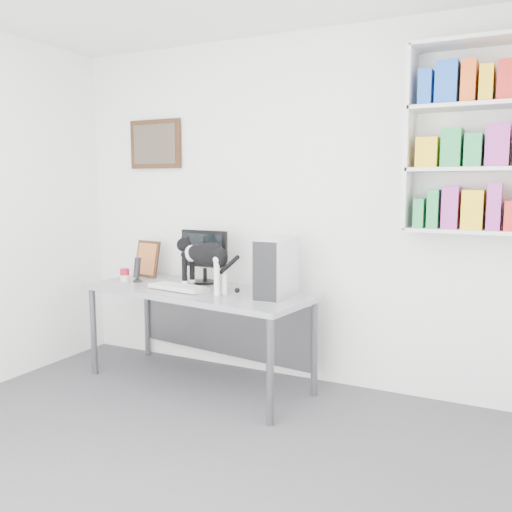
% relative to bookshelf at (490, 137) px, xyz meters
% --- Properties ---
extents(room, '(4.01, 4.01, 2.70)m').
position_rel_bookshelf_xyz_m(room, '(-1.40, -1.85, -0.50)').
color(room, '#4B4B4F').
rests_on(room, ground).
extents(bookshelf, '(1.03, 0.28, 1.24)m').
position_rel_bookshelf_xyz_m(bookshelf, '(0.00, 0.00, 0.00)').
color(bookshelf, silver).
rests_on(bookshelf, room).
extents(wall_art, '(0.52, 0.04, 0.42)m').
position_rel_bookshelf_xyz_m(wall_art, '(-2.70, 0.12, 0.05)').
color(wall_art, '#3F2714').
rests_on(wall_art, room).
extents(desk, '(1.89, 0.94, 0.76)m').
position_rel_bookshelf_xyz_m(desk, '(-1.99, -0.35, -1.47)').
color(desk, gray).
rests_on(desk, room).
extents(monitor, '(0.42, 0.20, 0.44)m').
position_rel_bookshelf_xyz_m(monitor, '(-2.06, -0.12, -0.87)').
color(monitor, black).
rests_on(monitor, desk).
extents(keyboard, '(0.50, 0.25, 0.04)m').
position_rel_bookshelf_xyz_m(keyboard, '(-2.10, -0.44, -1.07)').
color(keyboard, beige).
rests_on(keyboard, desk).
extents(pc_tower, '(0.20, 0.42, 0.42)m').
position_rel_bookshelf_xyz_m(pc_tower, '(-1.33, -0.34, -0.88)').
color(pc_tower, silver).
rests_on(pc_tower, desk).
extents(speaker, '(0.11, 0.11, 0.21)m').
position_rel_bookshelf_xyz_m(speaker, '(-2.60, -0.31, -0.99)').
color(speaker, black).
rests_on(speaker, desk).
extents(leaning_print, '(0.27, 0.15, 0.32)m').
position_rel_bookshelf_xyz_m(leaning_print, '(-2.68, -0.06, -0.93)').
color(leaning_print, '#3F2714').
rests_on(leaning_print, desk).
extents(soup_can, '(0.10, 0.10, 0.11)m').
position_rel_bookshelf_xyz_m(soup_can, '(-2.69, -0.35, -1.04)').
color(soup_can, '#AA0E26').
rests_on(soup_can, desk).
extents(cat, '(0.64, 0.36, 0.38)m').
position_rel_bookshelf_xyz_m(cat, '(-1.87, -0.42, -0.90)').
color(cat, black).
rests_on(cat, desk).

